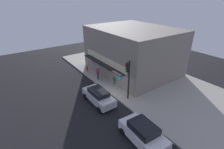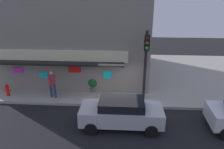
{
  "view_description": "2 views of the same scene",
  "coord_description": "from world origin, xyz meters",
  "px_view_note": "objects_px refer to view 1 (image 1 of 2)",
  "views": [
    {
      "loc": [
        13.59,
        -9.51,
        10.7
      ],
      "look_at": [
        -2.16,
        1.64,
        1.46
      ],
      "focal_mm": 26.79,
      "sensor_mm": 36.0,
      "label": 1
    },
    {
      "loc": [
        0.49,
        -11.37,
        6.59
      ],
      "look_at": [
        -0.38,
        1.15,
        1.79
      ],
      "focal_mm": 33.0,
      "sensor_mm": 36.0,
      "label": 2
    }
  ],
  "objects_px": {
    "traffic_light": "(128,75)",
    "potted_plant_by_doorway": "(100,66)",
    "parked_car_silver": "(99,96)",
    "parked_car_white": "(143,133)",
    "fire_hydrant": "(87,69)",
    "pedestrian": "(98,72)",
    "potted_plant_by_window": "(116,80)",
    "trash_can": "(90,64)"
  },
  "relations": [
    {
      "from": "traffic_light",
      "to": "fire_hydrant",
      "type": "xyz_separation_m",
      "value": [
        -9.24,
        -0.15,
        -2.48
      ]
    },
    {
      "from": "trash_can",
      "to": "potted_plant_by_window",
      "type": "relative_size",
      "value": 0.85
    },
    {
      "from": "traffic_light",
      "to": "trash_can",
      "type": "distance_m",
      "value": 10.93
    },
    {
      "from": "traffic_light",
      "to": "potted_plant_by_window",
      "type": "bearing_deg",
      "value": 164.4
    },
    {
      "from": "fire_hydrant",
      "to": "parked_car_silver",
      "type": "distance_m",
      "value": 8.29
    },
    {
      "from": "traffic_light",
      "to": "fire_hydrant",
      "type": "distance_m",
      "value": 9.57
    },
    {
      "from": "potted_plant_by_doorway",
      "to": "parked_car_white",
      "type": "height_order",
      "value": "parked_car_white"
    },
    {
      "from": "pedestrian",
      "to": "traffic_light",
      "type": "bearing_deg",
      "value": 1.44
    },
    {
      "from": "traffic_light",
      "to": "potted_plant_by_doorway",
      "type": "relative_size",
      "value": 4.64
    },
    {
      "from": "traffic_light",
      "to": "potted_plant_by_doorway",
      "type": "height_order",
      "value": "traffic_light"
    },
    {
      "from": "trash_can",
      "to": "parked_car_silver",
      "type": "xyz_separation_m",
      "value": [
        9.18,
        -3.96,
        0.2
      ]
    },
    {
      "from": "trash_can",
      "to": "potted_plant_by_window",
      "type": "xyz_separation_m",
      "value": [
        7.05,
        -0.13,
        0.13
      ]
    },
    {
      "from": "parked_car_silver",
      "to": "parked_car_white",
      "type": "bearing_deg",
      "value": 0.47
    },
    {
      "from": "pedestrian",
      "to": "parked_car_white",
      "type": "height_order",
      "value": "pedestrian"
    },
    {
      "from": "parked_car_white",
      "to": "potted_plant_by_doorway",
      "type": "bearing_deg",
      "value": 161.51
    },
    {
      "from": "fire_hydrant",
      "to": "pedestrian",
      "type": "relative_size",
      "value": 0.47
    },
    {
      "from": "pedestrian",
      "to": "potted_plant_by_window",
      "type": "relative_size",
      "value": 1.79
    },
    {
      "from": "parked_car_white",
      "to": "parked_car_silver",
      "type": "height_order",
      "value": "parked_car_white"
    },
    {
      "from": "fire_hydrant",
      "to": "parked_car_white",
      "type": "height_order",
      "value": "parked_car_white"
    },
    {
      "from": "pedestrian",
      "to": "parked_car_silver",
      "type": "relative_size",
      "value": 0.43
    },
    {
      "from": "potted_plant_by_window",
      "to": "parked_car_silver",
      "type": "height_order",
      "value": "parked_car_silver"
    },
    {
      "from": "traffic_light",
      "to": "trash_can",
      "type": "xyz_separation_m",
      "value": [
        -10.59,
        1.12,
        -2.46
      ]
    },
    {
      "from": "parked_car_silver",
      "to": "potted_plant_by_window",
      "type": "bearing_deg",
      "value": 119.08
    },
    {
      "from": "pedestrian",
      "to": "potted_plant_by_doorway",
      "type": "height_order",
      "value": "pedestrian"
    },
    {
      "from": "potted_plant_by_doorway",
      "to": "pedestrian",
      "type": "bearing_deg",
      "value": -36.86
    },
    {
      "from": "potted_plant_by_window",
      "to": "parked_car_white",
      "type": "height_order",
      "value": "parked_car_white"
    },
    {
      "from": "fire_hydrant",
      "to": "potted_plant_by_window",
      "type": "bearing_deg",
      "value": 11.24
    },
    {
      "from": "parked_car_white",
      "to": "parked_car_silver",
      "type": "relative_size",
      "value": 0.96
    },
    {
      "from": "trash_can",
      "to": "potted_plant_by_window",
      "type": "bearing_deg",
      "value": -1.05
    },
    {
      "from": "potted_plant_by_window",
      "to": "parked_car_silver",
      "type": "bearing_deg",
      "value": -60.92
    },
    {
      "from": "traffic_light",
      "to": "potted_plant_by_doorway",
      "type": "bearing_deg",
      "value": 167.82
    },
    {
      "from": "traffic_light",
      "to": "fire_hydrant",
      "type": "relative_size",
      "value": 5.17
    },
    {
      "from": "fire_hydrant",
      "to": "potted_plant_by_window",
      "type": "xyz_separation_m",
      "value": [
        5.7,
        1.13,
        0.15
      ]
    },
    {
      "from": "pedestrian",
      "to": "potted_plant_by_window",
      "type": "xyz_separation_m",
      "value": [
        2.51,
        1.14,
        -0.44
      ]
    },
    {
      "from": "fire_hydrant",
      "to": "potted_plant_by_doorway",
      "type": "distance_m",
      "value": 2.1
    },
    {
      "from": "fire_hydrant",
      "to": "parked_car_silver",
      "type": "xyz_separation_m",
      "value": [
        7.83,
        -2.7,
        0.22
      ]
    },
    {
      "from": "pedestrian",
      "to": "parked_car_silver",
      "type": "distance_m",
      "value": 5.38
    },
    {
      "from": "trash_can",
      "to": "parked_car_white",
      "type": "height_order",
      "value": "parked_car_white"
    },
    {
      "from": "potted_plant_by_doorway",
      "to": "potted_plant_by_window",
      "type": "relative_size",
      "value": 0.94
    },
    {
      "from": "traffic_light",
      "to": "parked_car_silver",
      "type": "xyz_separation_m",
      "value": [
        -1.4,
        -2.85,
        -2.26
      ]
    },
    {
      "from": "fire_hydrant",
      "to": "parked_car_white",
      "type": "relative_size",
      "value": 0.21
    },
    {
      "from": "potted_plant_by_doorway",
      "to": "traffic_light",
      "type": "bearing_deg",
      "value": -12.18
    }
  ]
}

